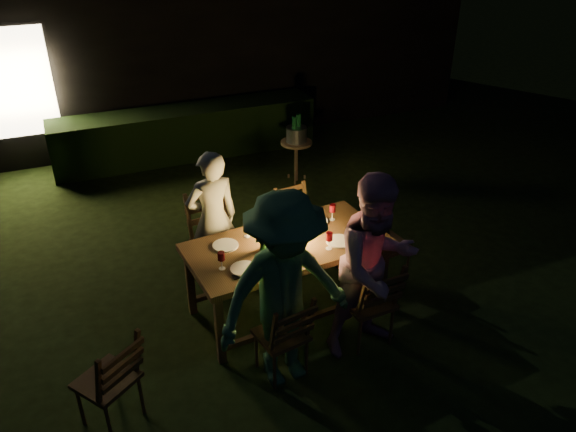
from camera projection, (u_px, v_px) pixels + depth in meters
name	position (u px, v px, depth m)	size (l,w,h in m)	color
garden_envelope	(176.00, 28.00, 10.62)	(40.00, 40.00, 3.20)	black
dining_table	(287.00, 250.00, 5.45)	(2.00, 1.12, 0.80)	#492C18
chair_near_left	(282.00, 348.00, 4.89)	(0.47, 0.49, 0.90)	#492C18
chair_near_right	(368.00, 316.00, 5.25)	(0.45, 0.48, 0.96)	#492C18
chair_far_left	(217.00, 257.00, 6.06)	(0.52, 0.55, 1.07)	#492C18
chair_far_right	(298.00, 238.00, 6.48)	(0.46, 0.48, 0.91)	#492C18
chair_end	(386.00, 256.00, 6.17)	(0.47, 0.44, 0.91)	#492C18
chair_spare	(111.00, 394.00, 4.42)	(0.60, 0.60, 0.93)	#492C18
person_house_side	(213.00, 219.00, 5.88)	(0.56, 0.37, 1.53)	beige
person_opp_right	(376.00, 266.00, 4.92)	(0.85, 0.67, 1.76)	#BC81A2
person_opp_left	(285.00, 293.00, 4.54)	(1.17, 0.67, 1.81)	#39734A
lantern	(289.00, 225.00, 5.39)	(0.16, 0.16, 0.35)	white
plate_far_left	(225.00, 245.00, 5.35)	(0.25, 0.25, 0.01)	white
plate_near_left	(244.00, 269.00, 5.01)	(0.25, 0.25, 0.01)	white
plate_far_right	(316.00, 221.00, 5.76)	(0.25, 0.25, 0.01)	white
plate_near_right	(339.00, 241.00, 5.42)	(0.25, 0.25, 0.01)	white
wineglass_a	(246.00, 229.00, 5.46)	(0.06, 0.06, 0.18)	#59070F
wineglass_b	(222.00, 261.00, 4.98)	(0.06, 0.06, 0.18)	#59070F
wineglass_c	(329.00, 241.00, 5.27)	(0.06, 0.06, 0.18)	#59070F
wineglass_d	(332.00, 212.00, 5.76)	(0.06, 0.06, 0.18)	#59070F
wineglass_e	(293.00, 253.00, 5.09)	(0.06, 0.06, 0.18)	silver
bottle_table	(263.00, 237.00, 5.24)	(0.07, 0.07, 0.28)	#0F471E
napkin_left	(289.00, 263.00, 5.10)	(0.18, 0.14, 0.01)	red
napkin_right	(352.00, 243.00, 5.40)	(0.18, 0.14, 0.01)	red
phone	(240.00, 276.00, 4.92)	(0.14, 0.07, 0.01)	black
side_table	(296.00, 146.00, 8.20)	(0.46, 0.46, 0.62)	olive
ice_bucket	(296.00, 134.00, 8.11)	(0.30, 0.30, 0.22)	#A5A8AD
bottle_bucket_a	(294.00, 133.00, 8.03)	(0.07, 0.07, 0.32)	#0F471E
bottle_bucket_b	(298.00, 130.00, 8.13)	(0.07, 0.07, 0.32)	#0F471E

